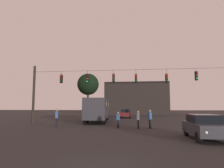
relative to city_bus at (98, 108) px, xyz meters
The scene contains 11 objects.
ground_plane 5.76m from the city_bus, 42.62° to the left, with size 168.00×168.00×0.00m, color black.
overhead_signal_span 6.90m from the city_bus, 51.91° to the right, with size 21.52×0.44×6.76m.
city_bus is the anchor object (origin of this frame).
car_near_right 16.89m from the city_bus, 55.83° to the right, with size 1.83×4.35×1.52m.
car_far_left 10.14m from the city_bus, 71.46° to the left, with size 1.88×4.37×1.52m.
pedestrian_crossing_left 8.44m from the city_bus, 107.94° to the right, with size 0.33×0.41×1.79m.
pedestrian_crossing_center 10.32m from the city_bus, 50.93° to the right, with size 0.35×0.42×1.70m.
pedestrian_crossing_right 8.94m from the city_bus, 66.73° to the right, with size 0.30×0.40×1.52m.
pedestrian_near_bus 10.08m from the city_bus, 57.58° to the right, with size 0.25×0.37×1.62m.
corner_building 26.80m from the city_bus, 78.93° to the left, with size 15.48×9.72×7.98m.
tree_left_silhouette 15.67m from the city_bus, 109.04° to the left, with size 4.49×4.49×8.89m.
Camera 1 is at (1.32, -6.80, 2.03)m, focal length 32.93 mm.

